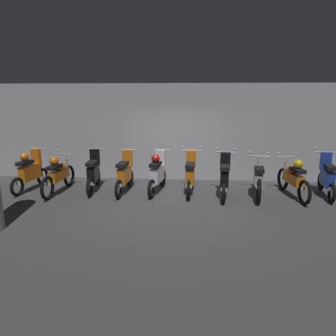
% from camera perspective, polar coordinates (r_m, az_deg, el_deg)
% --- Properties ---
extents(ground_plane, '(80.00, 80.00, 0.00)m').
position_cam_1_polar(ground_plane, '(8.04, 0.79, -6.16)').
color(ground_plane, '#424244').
extents(back_wall, '(16.42, 0.30, 3.10)m').
position_cam_1_polar(back_wall, '(9.91, 1.60, 6.76)').
color(back_wall, '#ADADB2').
rests_on(back_wall, ground).
extents(motorbike_slot_0, '(0.56, 1.68, 1.18)m').
position_cam_1_polar(motorbike_slot_0, '(9.68, -24.65, -0.54)').
color(motorbike_slot_0, black).
rests_on(motorbike_slot_0, ground).
extents(motorbike_slot_1, '(0.59, 1.95, 1.15)m').
position_cam_1_polar(motorbike_slot_1, '(9.12, -20.00, -1.16)').
color(motorbike_slot_1, black).
rests_on(motorbike_slot_1, ground).
extents(motorbike_slot_2, '(0.56, 1.68, 1.18)m').
position_cam_1_polar(motorbike_slot_2, '(9.03, -13.92, -0.89)').
color(motorbike_slot_2, black).
rests_on(motorbike_slot_2, ground).
extents(motorbike_slot_3, '(0.56, 1.68, 1.18)m').
position_cam_1_polar(motorbike_slot_3, '(8.70, -8.18, -1.17)').
color(motorbike_slot_3, black).
rests_on(motorbike_slot_3, ground).
extents(motorbike_slot_4, '(0.56, 1.67, 1.18)m').
position_cam_1_polar(motorbike_slot_4, '(8.60, -1.99, -0.92)').
color(motorbike_slot_4, black).
rests_on(motorbike_slot_4, ground).
extents(motorbike_slot_5, '(0.59, 1.68, 1.29)m').
position_cam_1_polar(motorbike_slot_5, '(8.55, 4.23, -1.30)').
color(motorbike_slot_5, black).
rests_on(motorbike_slot_5, ground).
extents(motorbike_slot_6, '(0.59, 1.68, 1.29)m').
position_cam_1_polar(motorbike_slot_6, '(8.38, 10.66, -1.80)').
color(motorbike_slot_6, black).
rests_on(motorbike_slot_6, ground).
extents(motorbike_slot_7, '(0.59, 1.94, 1.15)m').
position_cam_1_polar(motorbike_slot_7, '(8.66, 16.72, -1.89)').
color(motorbike_slot_7, black).
rests_on(motorbike_slot_7, ground).
extents(motorbike_slot_8, '(0.59, 1.95, 1.15)m').
position_cam_1_polar(motorbike_slot_8, '(8.88, 22.63, -1.76)').
color(motorbike_slot_8, black).
rests_on(motorbike_slot_8, ground).
extents(motorbike_slot_9, '(0.58, 1.67, 1.29)m').
position_cam_1_polar(motorbike_slot_9, '(9.35, 27.86, -1.58)').
color(motorbike_slot_9, black).
rests_on(motorbike_slot_9, ground).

